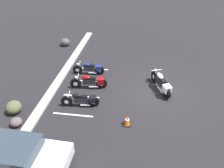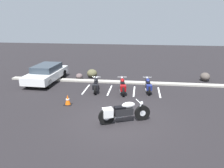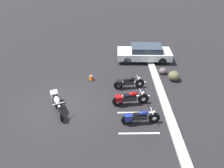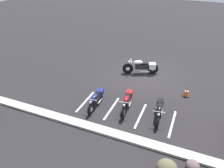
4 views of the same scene
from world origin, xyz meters
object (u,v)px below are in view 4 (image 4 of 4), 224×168
parked_bike_0 (159,110)px  landscape_rock_1 (193,166)px  parked_bike_1 (127,101)px  motorcycle_white_featured (142,67)px  parked_bike_2 (96,98)px  landscape_rock_0 (167,168)px  traffic_cone (186,92)px

parked_bike_0 → landscape_rock_1: size_ratio=3.64×
parked_bike_1 → landscape_rock_1: (-3.66, 2.81, -0.24)m
motorcycle_white_featured → parked_bike_2: (1.29, 4.57, -0.08)m
parked_bike_1 → landscape_rock_1: parked_bike_1 is taller
parked_bike_1 → parked_bike_2: parked_bike_1 is taller
motorcycle_white_featured → landscape_rock_0: bearing=90.2°
parked_bike_0 → traffic_cone: 2.72m
parked_bike_0 → traffic_cone: size_ratio=3.55×
parked_bike_1 → parked_bike_2: bearing=-84.3°
parked_bike_0 → motorcycle_white_featured: bearing=-160.8°
parked_bike_0 → parked_bike_2: size_ratio=0.98×
parked_bike_0 → landscape_rock_0: size_ratio=2.52×
motorcycle_white_featured → traffic_cone: 3.63m
motorcycle_white_featured → parked_bike_2: 4.75m
motorcycle_white_featured → landscape_rock_1: 8.04m
landscape_rock_1 → traffic_cone: 5.30m
motorcycle_white_featured → parked_bike_2: size_ratio=1.12×
parked_bike_1 → landscape_rock_0: bearing=31.1°
parked_bike_0 → parked_bike_2: parked_bike_2 is taller
parked_bike_0 → parked_bike_2: (3.39, 0.34, 0.01)m
parked_bike_0 → parked_bike_1: size_ratio=0.93×
landscape_rock_0 → parked_bike_1: bearing=-50.8°
landscape_rock_1 → traffic_cone: (0.81, -5.24, 0.05)m
motorcycle_white_featured → landscape_rock_1: (-3.99, 6.97, -0.29)m
landscape_rock_1 → parked_bike_2: bearing=-24.5°
parked_bike_1 → landscape_rock_1: size_ratio=3.92×
parked_bike_0 → landscape_rock_0: parked_bike_0 is taller
parked_bike_1 → landscape_rock_1: 4.61m
landscape_rock_1 → traffic_cone: size_ratio=0.98×
parked_bike_1 → traffic_cone: parked_bike_1 is taller
parked_bike_1 → landscape_rock_1: bearing=44.4°
parked_bike_1 → traffic_cone: bearing=122.4°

